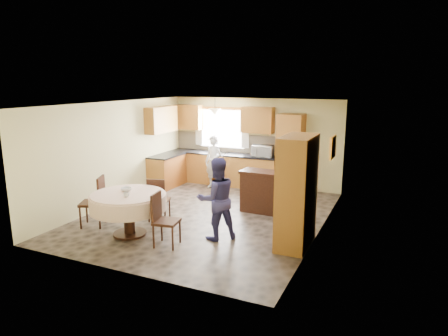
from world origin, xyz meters
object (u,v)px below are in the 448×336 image
object	(u,v)px
oven_tower	(290,154)
sideboard	(268,193)
cupboard	(297,192)
person_dining	(217,199)
chair_left	(96,199)
person_sink	(214,162)
dining_table	(128,203)
chair_right	(162,217)
chair_back	(158,197)

from	to	relation	value
oven_tower	sideboard	world-z (taller)	oven_tower
cupboard	person_dining	world-z (taller)	cupboard
chair_left	person_sink	xyz separation A→B (m)	(0.91, 3.72, 0.16)
dining_table	chair_right	bearing A→B (deg)	-10.76
chair_right	person_dining	xyz separation A→B (m)	(0.77, 0.70, 0.24)
dining_table	chair_left	xyz separation A→B (m)	(-0.92, 0.12, -0.07)
chair_back	person_sink	xyz separation A→B (m)	(-0.10, 2.96, 0.22)
chair_left	person_dining	distance (m)	2.62
person_dining	dining_table	bearing A→B (deg)	-25.72
dining_table	person_sink	distance (m)	3.85
cupboard	dining_table	distance (m)	3.24
person_sink	person_dining	world-z (taller)	person_dining
sideboard	person_sink	world-z (taller)	person_sink
oven_tower	sideboard	xyz separation A→B (m)	(0.02, -1.93, -0.61)
dining_table	chair_back	size ratio (longest dim) A/B	1.54
person_sink	person_dining	size ratio (longest dim) A/B	0.94
dining_table	chair_right	size ratio (longest dim) A/B	1.48
sideboard	cupboard	size ratio (longest dim) A/B	0.62
chair_right	person_sink	bearing A→B (deg)	2.88
sideboard	chair_right	world-z (taller)	chair_right
person_sink	person_dining	bearing A→B (deg)	-50.40
dining_table	chair_left	distance (m)	0.93
person_dining	chair_back	bearing A→B (deg)	-56.35
person_sink	person_dining	xyz separation A→B (m)	(1.67, -3.31, 0.05)
sideboard	chair_back	distance (m)	2.50
cupboard	chair_left	bearing A→B (deg)	-169.91
chair_left	person_dining	xyz separation A→B (m)	(2.57, 0.41, 0.21)
sideboard	person_dining	distance (m)	1.96
chair_back	person_sink	distance (m)	2.97
sideboard	person_sink	distance (m)	2.53
dining_table	chair_back	bearing A→B (deg)	84.47
oven_tower	chair_right	size ratio (longest dim) A/B	2.14
oven_tower	sideboard	distance (m)	2.03
cupboard	person_sink	world-z (taller)	cupboard
sideboard	chair_left	size ratio (longest dim) A/B	1.20
dining_table	person_sink	size ratio (longest dim) A/B	0.99
oven_tower	person_dining	size ratio (longest dim) A/B	1.34
dining_table	sideboard	bearing A→B (deg)	49.61
chair_left	chair_right	size ratio (longest dim) A/B	1.07
person_dining	oven_tower	bearing A→B (deg)	-139.37
cupboard	oven_tower	bearing A→B (deg)	106.94
chair_right	person_dining	distance (m)	1.07
dining_table	chair_right	xyz separation A→B (m)	(0.88, -0.17, -0.11)
cupboard	chair_right	size ratio (longest dim) A/B	2.05
chair_left	sideboard	bearing A→B (deg)	102.98
chair_left	chair_right	bearing A→B (deg)	56.21
dining_table	person_dining	size ratio (longest dim) A/B	0.93
oven_tower	chair_right	xyz separation A→B (m)	(-1.15, -4.52, -0.51)
sideboard	chair_back	bearing A→B (deg)	-140.40
cupboard	person_sink	size ratio (longest dim) A/B	1.37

